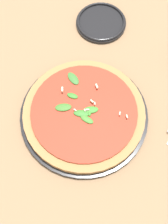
{
  "coord_description": "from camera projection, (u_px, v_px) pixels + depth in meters",
  "views": [
    {
      "loc": [
        0.23,
        -0.31,
        0.8
      ],
      "look_at": [
        0.01,
        -0.03,
        0.03
      ],
      "focal_mm": 50.0,
      "sensor_mm": 36.0,
      "label": 1
    }
  ],
  "objects": [
    {
      "name": "ground_plane",
      "position": [
        89.0,
        106.0,
        0.89
      ],
      "size": [
        6.0,
        6.0,
        0.0
      ],
      "primitive_type": "plane",
      "color": "#9E7A56"
    },
    {
      "name": "pizza_arugula_main",
      "position": [
        84.0,
        114.0,
        0.86
      ],
      "size": [
        0.36,
        0.36,
        0.05
      ],
      "color": "black",
      "rests_on": "ground_plane"
    },
    {
      "name": "side_plate_white",
      "position": [
        101.0,
        22.0,
        1.0
      ],
      "size": [
        0.16,
        0.16,
        0.02
      ],
      "color": "black",
      "rests_on": "ground_plane"
    }
  ]
}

